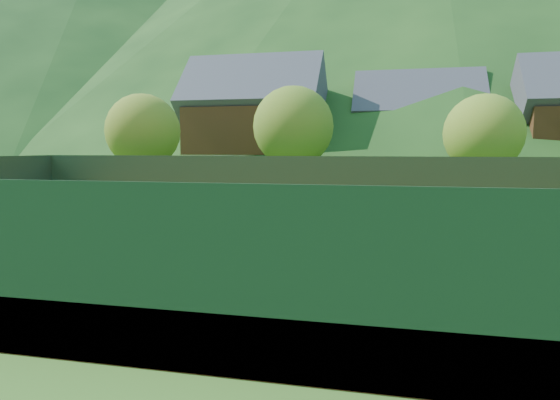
% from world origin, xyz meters
% --- Properties ---
extents(ground, '(400.00, 400.00, 0.00)m').
position_xyz_m(ground, '(0.00, 0.00, 0.00)').
color(ground, '#2D571B').
rests_on(ground, ground).
extents(clay_court, '(40.00, 24.00, 0.02)m').
position_xyz_m(clay_court, '(0.00, 0.00, 0.01)').
color(clay_court, '#B6471D').
rests_on(clay_court, ground).
extents(mountain_far_left, '(260.00, 260.00, 100.00)m').
position_xyz_m(mountain_far_left, '(-90.00, 150.00, 50.00)').
color(mountain_far_left, black).
rests_on(mountain_far_left, ground).
extents(coach, '(0.84, 0.71, 1.96)m').
position_xyz_m(coach, '(-2.12, -3.44, 1.00)').
color(coach, '#183EA0').
rests_on(coach, clay_court).
extents(student_a, '(0.95, 0.86, 1.60)m').
position_xyz_m(student_a, '(1.28, 2.26, 0.82)').
color(student_a, orange).
rests_on(student_a, clay_court).
extents(student_b, '(0.89, 0.63, 1.41)m').
position_xyz_m(student_b, '(2.60, 3.07, 0.72)').
color(student_b, '#CE5F12').
rests_on(student_b, clay_court).
extents(student_c, '(0.71, 0.48, 1.39)m').
position_xyz_m(student_c, '(4.51, 1.52, 0.72)').
color(student_c, orange).
rests_on(student_c, clay_court).
extents(student_d, '(1.09, 0.74, 1.56)m').
position_xyz_m(student_d, '(8.24, 2.78, 0.80)').
color(student_d, '#D65413').
rests_on(student_d, clay_court).
extents(tennis_ball_0, '(0.07, 0.07, 0.07)m').
position_xyz_m(tennis_ball_0, '(-8.44, -4.29, 0.05)').
color(tennis_ball_0, '#C3E325').
rests_on(tennis_ball_0, clay_court).
extents(tennis_ball_1, '(0.07, 0.07, 0.07)m').
position_xyz_m(tennis_ball_1, '(-3.55, -1.77, 0.05)').
color(tennis_ball_1, '#C3E325').
rests_on(tennis_ball_1, clay_court).
extents(tennis_ball_3, '(0.07, 0.07, 0.07)m').
position_xyz_m(tennis_ball_3, '(-5.06, -8.12, 0.05)').
color(tennis_ball_3, '#C3E325').
rests_on(tennis_ball_3, clay_court).
extents(tennis_ball_4, '(0.07, 0.07, 0.07)m').
position_xyz_m(tennis_ball_4, '(-6.72, -1.96, 0.05)').
color(tennis_ball_4, '#C3E325').
rests_on(tennis_ball_4, clay_court).
extents(tennis_ball_5, '(0.07, 0.07, 0.07)m').
position_xyz_m(tennis_ball_5, '(4.53, -4.08, 0.05)').
color(tennis_ball_5, '#C3E325').
rests_on(tennis_ball_5, clay_court).
extents(tennis_ball_6, '(0.07, 0.07, 0.07)m').
position_xyz_m(tennis_ball_6, '(-2.04, -3.84, 0.05)').
color(tennis_ball_6, '#C3E325').
rests_on(tennis_ball_6, clay_court).
extents(tennis_ball_7, '(0.07, 0.07, 0.07)m').
position_xyz_m(tennis_ball_7, '(-7.98, -5.58, 0.05)').
color(tennis_ball_7, '#C3E325').
rests_on(tennis_ball_7, clay_court).
extents(tennis_ball_8, '(0.07, 0.07, 0.07)m').
position_xyz_m(tennis_ball_8, '(-7.65, -5.69, 0.05)').
color(tennis_ball_8, '#C3E325').
rests_on(tennis_ball_8, clay_court).
extents(tennis_ball_9, '(0.07, 0.07, 0.07)m').
position_xyz_m(tennis_ball_9, '(-4.41, -3.57, 0.05)').
color(tennis_ball_9, '#C3E325').
rests_on(tennis_ball_9, clay_court).
extents(tennis_ball_10, '(0.07, 0.07, 0.07)m').
position_xyz_m(tennis_ball_10, '(5.14, -1.40, 0.05)').
color(tennis_ball_10, '#C3E325').
rests_on(tennis_ball_10, clay_court).
extents(tennis_ball_11, '(0.07, 0.07, 0.07)m').
position_xyz_m(tennis_ball_11, '(5.51, -8.38, 0.05)').
color(tennis_ball_11, '#C3E325').
rests_on(tennis_ball_11, clay_court).
extents(tennis_ball_12, '(0.07, 0.07, 0.07)m').
position_xyz_m(tennis_ball_12, '(-2.25, -2.25, 0.05)').
color(tennis_ball_12, '#C3E325').
rests_on(tennis_ball_12, clay_court).
extents(tennis_ball_13, '(0.07, 0.07, 0.07)m').
position_xyz_m(tennis_ball_13, '(-0.75, -1.16, 0.05)').
color(tennis_ball_13, '#C3E325').
rests_on(tennis_ball_13, clay_court).
extents(tennis_ball_14, '(0.07, 0.07, 0.07)m').
position_xyz_m(tennis_ball_14, '(-8.06, -5.76, 0.05)').
color(tennis_ball_14, '#C3E325').
rests_on(tennis_ball_14, clay_court).
extents(tennis_ball_15, '(0.07, 0.07, 0.07)m').
position_xyz_m(tennis_ball_15, '(-2.92, -1.75, 0.05)').
color(tennis_ball_15, '#C3E325').
rests_on(tennis_ball_15, clay_court).
extents(tennis_ball_16, '(0.07, 0.07, 0.07)m').
position_xyz_m(tennis_ball_16, '(2.33, -9.02, 0.05)').
color(tennis_ball_16, '#C3E325').
rests_on(tennis_ball_16, clay_court).
extents(tennis_ball_17, '(0.07, 0.07, 0.07)m').
position_xyz_m(tennis_ball_17, '(4.30, -7.74, 0.05)').
color(tennis_ball_17, '#C3E325').
rests_on(tennis_ball_17, clay_court).
extents(court_lines, '(23.83, 11.03, 0.00)m').
position_xyz_m(court_lines, '(0.00, 0.00, 0.02)').
color(court_lines, white).
rests_on(court_lines, clay_court).
extents(tennis_net, '(0.10, 12.07, 1.10)m').
position_xyz_m(tennis_net, '(0.00, 0.00, 0.52)').
color(tennis_net, black).
rests_on(tennis_net, clay_court).
extents(perimeter_fence, '(40.40, 24.24, 3.00)m').
position_xyz_m(perimeter_fence, '(0.00, 0.00, 1.27)').
color(perimeter_fence, black).
rests_on(perimeter_fence, clay_court).
extents(ball_hopper, '(0.57, 0.57, 1.00)m').
position_xyz_m(ball_hopper, '(-8.65, -4.88, 0.77)').
color(ball_hopper, black).
rests_on(ball_hopper, clay_court).
extents(chalet_left, '(13.80, 9.93, 12.92)m').
position_xyz_m(chalet_left, '(-10.00, 30.00, 5.65)').
color(chalet_left, beige).
rests_on(chalet_left, ground).
extents(chalet_mid, '(12.65, 8.82, 11.45)m').
position_xyz_m(chalet_mid, '(6.00, 34.00, 4.99)').
color(chalet_mid, beige).
rests_on(chalet_mid, ground).
extents(tree_a, '(6.00, 6.00, 7.88)m').
position_xyz_m(tree_a, '(-16.00, 18.00, 4.87)').
color(tree_a, '#3F2919').
rests_on(tree_a, ground).
extents(tree_b, '(6.40, 6.40, 8.40)m').
position_xyz_m(tree_b, '(-4.00, 20.00, 5.19)').
color(tree_b, '#422B1A').
rests_on(tree_b, ground).
extents(tree_c, '(5.60, 5.60, 7.35)m').
position_xyz_m(tree_c, '(10.00, 19.00, 4.54)').
color(tree_c, '#402919').
rests_on(tree_c, ground).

